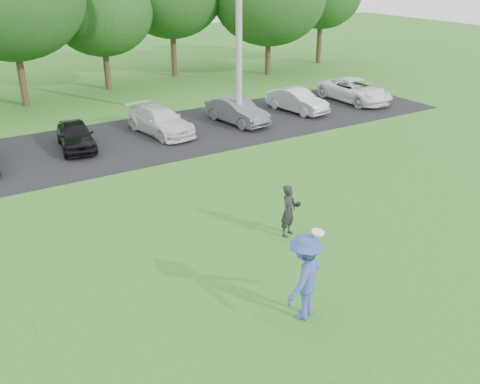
% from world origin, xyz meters
% --- Properties ---
extents(ground, '(100.00, 100.00, 0.00)m').
position_xyz_m(ground, '(0.00, 0.00, 0.00)').
color(ground, '#277220').
rests_on(ground, ground).
extents(parking_lot, '(32.00, 6.50, 0.03)m').
position_xyz_m(parking_lot, '(0.00, 13.00, 0.01)').
color(parking_lot, black).
rests_on(parking_lot, ground).
extents(utility_pole, '(0.28, 0.28, 10.02)m').
position_xyz_m(utility_pole, '(5.57, 12.50, 5.01)').
color(utility_pole, gray).
rests_on(utility_pole, ground).
extents(frisbee_player, '(1.48, 1.25, 2.14)m').
position_xyz_m(frisbee_player, '(-0.83, -0.41, 1.00)').
color(frisbee_player, '#354997').
rests_on(frisbee_player, ground).
extents(camera_bystander, '(0.65, 0.56, 1.52)m').
position_xyz_m(camera_bystander, '(1.11, 2.74, 0.76)').
color(camera_bystander, black).
rests_on(camera_bystander, ground).
extents(parked_cars, '(27.99, 4.53, 1.26)m').
position_xyz_m(parked_cars, '(1.26, 13.09, 0.62)').
color(parked_cars, slate).
rests_on(parked_cars, parking_lot).
extents(tree_row, '(42.39, 9.85, 8.64)m').
position_xyz_m(tree_row, '(1.51, 22.76, 4.91)').
color(tree_row, '#38281C').
rests_on(tree_row, ground).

